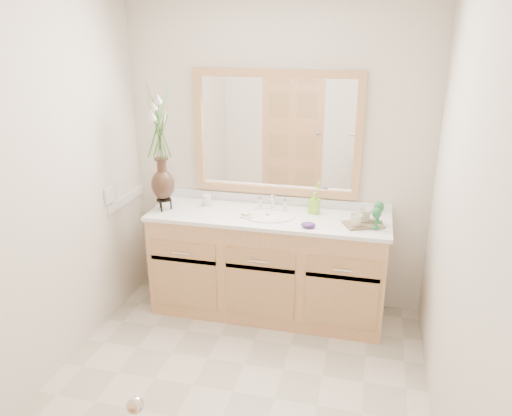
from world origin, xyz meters
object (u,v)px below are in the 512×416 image
(flower_vase, at_px, (160,136))
(soap_bottle, at_px, (314,204))
(tray, at_px, (363,224))
(tumbler, at_px, (207,200))

(flower_vase, distance_m, soap_bottle, 1.28)
(tray, bearing_deg, flower_vase, 156.54)
(tumbler, xyz_separation_m, soap_bottle, (0.86, 0.03, 0.03))
(soap_bottle, bearing_deg, flower_vase, -156.90)
(flower_vase, height_order, soap_bottle, flower_vase)
(tumbler, bearing_deg, soap_bottle, 1.85)
(flower_vase, relative_size, tumbler, 9.87)
(flower_vase, distance_m, tray, 1.64)
(tumbler, bearing_deg, tray, -6.86)
(flower_vase, xyz_separation_m, tumbler, (0.29, 0.18, -0.54))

